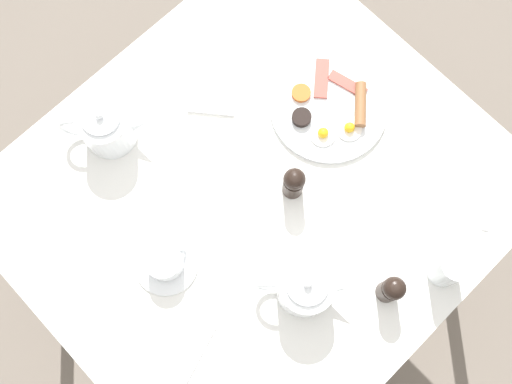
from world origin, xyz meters
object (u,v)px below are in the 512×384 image
(teapot_near, at_px, (106,127))
(water_glass_tall, at_px, (450,268))
(napkin_folded, at_px, (214,84))
(knife_by_plate, at_px, (188,374))
(teapot_far, at_px, (304,287))
(breakfast_plate, at_px, (330,108))
(teacup_with_saucer_left, at_px, (165,262))
(salt_grinder, at_px, (391,290))
(pepper_grinder, at_px, (294,183))
(fork_by_plate, at_px, (490,194))

(teapot_near, bearing_deg, water_glass_tall, -24.47)
(napkin_folded, relative_size, knife_by_plate, 0.86)
(teapot_far, height_order, water_glass_tall, teapot_far)
(teapot_far, bearing_deg, knife_by_plate, -142.83)
(napkin_folded, distance_m, knife_by_plate, 0.67)
(breakfast_plate, bearing_deg, teacup_with_saucer_left, -89.27)
(teapot_far, bearing_deg, water_glass_tall, 8.84)
(teapot_far, xyz_separation_m, salt_grinder, (0.13, 0.13, -0.00))
(teacup_with_saucer_left, distance_m, salt_grinder, 0.49)
(teacup_with_saucer_left, xyz_separation_m, salt_grinder, (0.38, 0.30, 0.03))
(water_glass_tall, distance_m, pepper_grinder, 0.38)
(breakfast_plate, xyz_separation_m, fork_by_plate, (0.40, 0.11, -0.01))
(teacup_with_saucer_left, height_order, fork_by_plate, teacup_with_saucer_left)
(pepper_grinder, bearing_deg, knife_by_plate, -73.18)
(pepper_grinder, relative_size, fork_by_plate, 0.71)
(napkin_folded, bearing_deg, fork_by_plate, 22.65)
(water_glass_tall, relative_size, pepper_grinder, 1.03)
(breakfast_plate, relative_size, pepper_grinder, 2.58)
(teapot_far, relative_size, knife_by_plate, 0.73)
(pepper_grinder, bearing_deg, fork_by_plate, 44.39)
(teacup_with_saucer_left, height_order, salt_grinder, salt_grinder)
(teacup_with_saucer_left, relative_size, napkin_folded, 0.74)
(water_glass_tall, height_order, pepper_grinder, water_glass_tall)
(breakfast_plate, relative_size, napkin_folded, 1.46)
(teacup_with_saucer_left, bearing_deg, water_glass_tall, 44.48)
(teacup_with_saucer_left, distance_m, knife_by_plate, 0.24)
(teapot_far, distance_m, knife_by_plate, 0.31)
(fork_by_plate, bearing_deg, knife_by_plate, -103.87)
(napkin_folded, bearing_deg, knife_by_plate, -47.74)
(teapot_far, relative_size, fork_by_plate, 1.07)
(teapot_near, xyz_separation_m, salt_grinder, (0.70, 0.20, -0.00))
(napkin_folded, bearing_deg, water_glass_tall, 4.74)
(breakfast_plate, distance_m, water_glass_tall, 0.45)
(breakfast_plate, relative_size, teapot_near, 1.67)
(teapot_far, relative_size, water_glass_tall, 1.45)
(salt_grinder, distance_m, knife_by_plate, 0.46)
(teapot_far, bearing_deg, napkin_folded, 113.75)
(teapot_near, height_order, teacup_with_saucer_left, teapot_near)
(breakfast_plate, bearing_deg, water_glass_tall, -12.38)
(salt_grinder, bearing_deg, napkin_folded, 173.89)
(teapot_near, bearing_deg, fork_by_plate, -10.80)
(water_glass_tall, height_order, fork_by_plate, water_glass_tall)
(teapot_near, xyz_separation_m, napkin_folded, (0.07, 0.26, -0.05))
(breakfast_plate, bearing_deg, teapot_near, -126.74)
(teapot_far, distance_m, salt_grinder, 0.18)
(breakfast_plate, distance_m, salt_grinder, 0.45)
(teacup_with_saucer_left, relative_size, water_glass_tall, 1.26)
(fork_by_plate, distance_m, knife_by_plate, 0.78)
(salt_grinder, bearing_deg, knife_by_plate, -112.04)
(pepper_grinder, bearing_deg, breakfast_plate, 111.08)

